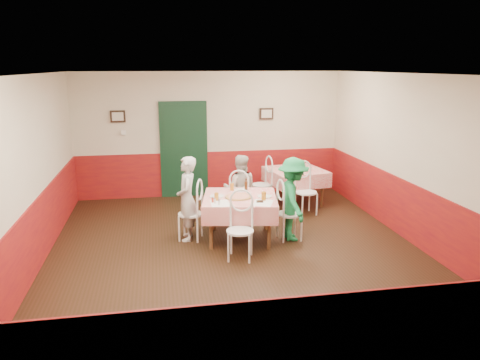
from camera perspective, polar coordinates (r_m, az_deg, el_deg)
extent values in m
plane|color=black|center=(7.67, -0.46, -8.61)|extent=(7.00, 7.00, 0.00)
plane|color=white|center=(7.09, -0.50, 12.80)|extent=(7.00, 7.00, 0.00)
cube|color=beige|center=(10.66, -3.69, 5.57)|extent=(6.00, 0.10, 2.80)
cube|color=beige|center=(3.99, 8.20, -8.80)|extent=(6.00, 0.10, 2.80)
cube|color=beige|center=(7.37, -24.12, 0.66)|extent=(0.10, 7.00, 2.80)
cube|color=beige|center=(8.29, 20.42, 2.35)|extent=(0.10, 7.00, 2.80)
cube|color=maroon|center=(10.82, -3.61, 0.83)|extent=(6.00, 0.03, 1.00)
cube|color=maroon|center=(4.43, 7.71, -19.55)|extent=(6.00, 0.03, 1.00)
cube|color=maroon|center=(7.61, -23.34, -5.95)|extent=(0.03, 7.00, 1.00)
cube|color=maroon|center=(8.50, 19.83, -3.61)|extent=(0.03, 7.00, 1.00)
cube|color=black|center=(10.62, -6.85, 3.55)|extent=(0.96, 0.06, 2.10)
cube|color=black|center=(10.52, -14.67, 7.51)|extent=(0.32, 0.03, 0.26)
cube|color=black|center=(10.79, 3.24, 8.07)|extent=(0.32, 0.03, 0.26)
cube|color=white|center=(10.56, -14.02, 5.65)|extent=(0.10, 0.03, 0.10)
cube|color=red|center=(8.04, 0.00, -4.68)|extent=(1.42, 1.42, 0.77)
cube|color=red|center=(10.15, 6.76, -0.83)|extent=(1.29, 1.29, 0.77)
cylinder|color=#B74723|center=(7.86, -0.20, -2.07)|extent=(0.50, 0.50, 0.03)
cylinder|color=white|center=(7.94, -2.85, -1.98)|extent=(0.29, 0.29, 0.01)
cylinder|color=white|center=(7.93, 3.01, -1.99)|extent=(0.29, 0.29, 0.01)
cylinder|color=white|center=(8.31, 0.12, -1.24)|extent=(0.29, 0.29, 0.01)
cylinder|color=#BF7219|center=(7.70, -2.89, -2.04)|extent=(0.08, 0.08, 0.13)
cylinder|color=#BF7219|center=(7.71, 2.91, -1.96)|extent=(0.09, 0.09, 0.14)
cylinder|color=#BF7219|center=(8.31, -0.98, -0.84)|extent=(0.08, 0.08, 0.13)
cylinder|color=#381C0A|center=(8.28, 0.74, -0.64)|extent=(0.06, 0.06, 0.20)
cylinder|color=silver|center=(7.53, -3.07, -2.56)|extent=(0.04, 0.04, 0.09)
cylinder|color=silver|center=(7.46, -2.59, -2.72)|extent=(0.04, 0.04, 0.09)
cylinder|color=#B23319|center=(7.59, -3.36, -2.42)|extent=(0.04, 0.04, 0.09)
cube|color=white|center=(7.55, -2.46, -2.86)|extent=(0.31, 0.41, 0.00)
cube|color=white|center=(7.58, 2.82, -2.79)|extent=(0.43, 0.48, 0.00)
cube|color=black|center=(7.62, 2.43, -2.62)|extent=(0.12, 0.11, 0.02)
imported|color=gray|center=(7.99, -6.48, -2.28)|extent=(0.39, 0.56, 1.45)
imported|color=gray|center=(8.82, -0.01, -1.10)|extent=(0.72, 0.61, 1.31)
imported|color=gray|center=(7.99, 6.47, -2.33)|extent=(0.57, 0.95, 1.43)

